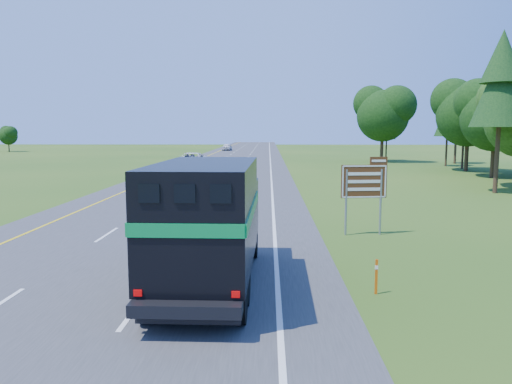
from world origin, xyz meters
TOP-DOWN VIEW (x-y plane):
  - ground at (0.00, 0.00)m, footprint 300.00×300.00m
  - road at (0.00, 50.00)m, footprint 15.00×260.00m
  - lane_markings at (0.00, 50.00)m, footprint 11.15×260.00m
  - horse_truck at (3.51, 3.95)m, footprint 2.76×8.31m
  - white_suv at (-3.66, 47.12)m, footprint 3.37×7.02m
  - far_car at (-4.04, 101.43)m, footprint 2.01×4.69m
  - exit_sign at (9.41, 11.43)m, footprint 2.02×0.29m
  - delineator at (8.25, 3.42)m, footprint 0.08×0.05m

SIDE VIEW (x-z plane):
  - ground at x=0.00m, z-range 0.00..0.00m
  - road at x=0.00m, z-range 0.00..0.04m
  - lane_markings at x=0.00m, z-range 0.04..0.05m
  - delineator at x=8.25m, z-range 0.04..1.04m
  - far_car at x=-4.04m, z-range 0.04..1.62m
  - white_suv at x=-3.66m, z-range 0.04..1.97m
  - horse_truck at x=3.51m, z-range 0.17..3.82m
  - exit_sign at x=9.41m, z-range 0.51..3.94m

